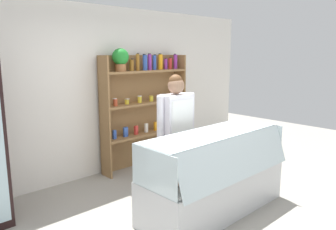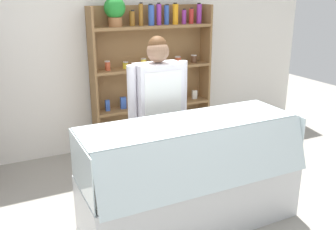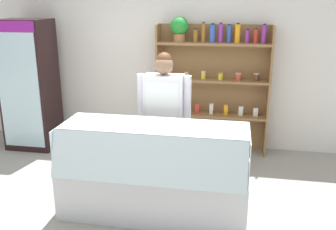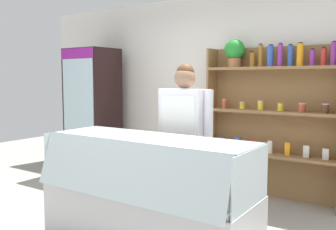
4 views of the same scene
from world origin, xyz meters
TOP-DOWN VIEW (x-y plane):
  - ground_plane at (0.00, 0.00)m, footprint 12.00×12.00m
  - back_wall at (0.00, 2.10)m, footprint 6.80×0.10m
  - shelving_unit at (0.68, 1.88)m, footprint 1.68×0.29m
  - deli_display_case at (0.24, -0.08)m, footprint 2.00×0.80m
  - shop_clerk at (0.23, 0.59)m, footprint 0.66×0.25m

SIDE VIEW (x-z plane):
  - ground_plane at x=0.00m, z-range 0.00..0.00m
  - deli_display_case at x=0.24m, z-range -0.19..0.82m
  - shop_clerk at x=0.23m, z-range 0.16..1.85m
  - shelving_unit at x=0.68m, z-range 0.14..2.18m
  - back_wall at x=0.00m, z-range 0.00..2.70m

